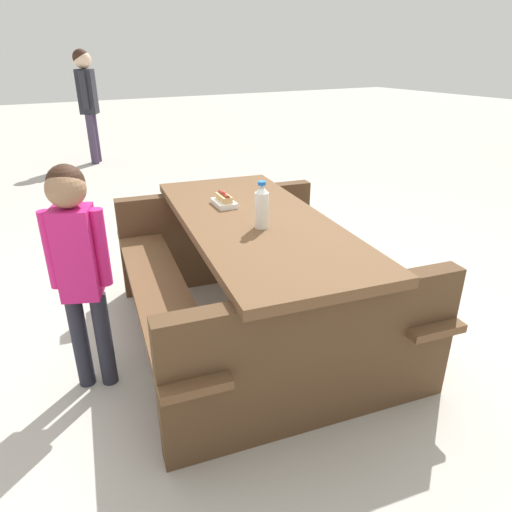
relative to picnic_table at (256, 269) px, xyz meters
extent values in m
plane|color=#B7B2A8|center=(0.00, 0.00, -0.44)|extent=(30.00, 30.00, 0.00)
cube|color=brown|center=(0.00, 0.00, 0.28)|extent=(1.90, 1.04, 0.05)
cube|color=brown|center=(0.09, 0.55, -0.01)|extent=(1.82, 0.56, 0.04)
cube|color=brown|center=(-0.09, -0.55, -0.01)|extent=(1.82, 0.56, 0.04)
cube|color=#4D3520|center=(0.77, -0.13, -0.09)|extent=(0.32, 1.40, 0.70)
cube|color=#4D3520|center=(-0.77, 0.13, -0.09)|extent=(0.32, 1.40, 0.70)
cylinder|color=silver|center=(-0.13, 0.04, 0.40)|extent=(0.07, 0.07, 0.19)
cone|color=silver|center=(-0.13, 0.04, 0.51)|extent=(0.07, 0.07, 0.04)
cylinder|color=blue|center=(-0.13, 0.04, 0.54)|extent=(0.04, 0.04, 0.02)
cube|color=white|center=(0.29, 0.05, 0.32)|extent=(0.19, 0.13, 0.03)
cube|color=#D8B272|center=(0.29, 0.05, 0.35)|extent=(0.15, 0.07, 0.04)
cylinder|color=maroon|center=(0.29, 0.05, 0.37)|extent=(0.14, 0.04, 0.03)
ellipsoid|color=maroon|center=(0.29, 0.05, 0.38)|extent=(0.07, 0.03, 0.01)
cylinder|color=#262633|center=(-0.01, 0.89, -0.18)|extent=(0.08, 0.08, 0.52)
cylinder|color=#262633|center=(0.04, 0.99, -0.18)|extent=(0.08, 0.08, 0.52)
cube|color=#D11E72|center=(0.01, 0.94, 0.30)|extent=(0.22, 0.22, 0.44)
cylinder|color=#D11E72|center=(-0.03, 0.84, 0.32)|extent=(0.06, 0.06, 0.37)
cylinder|color=#D11E72|center=(0.06, 1.04, 0.32)|extent=(0.06, 0.06, 0.37)
sphere|color=#997051|center=(0.01, 0.94, 0.60)|extent=(0.17, 0.17, 0.17)
sphere|color=#331E14|center=(0.03, 0.93, 0.62)|extent=(0.17, 0.17, 0.17)
cylinder|color=#3F334C|center=(5.38, -0.20, -0.08)|extent=(0.11, 0.11, 0.73)
cylinder|color=#3F334C|center=(5.23, -0.13, -0.08)|extent=(0.11, 0.11, 0.73)
cube|color=#26262D|center=(5.31, -0.17, 0.59)|extent=(0.32, 0.31, 0.62)
cylinder|color=#26262D|center=(5.44, -0.23, 0.62)|extent=(0.09, 0.09, 0.52)
cylinder|color=#26262D|center=(5.17, -0.10, 0.62)|extent=(0.09, 0.09, 0.52)
sphere|color=beige|center=(5.31, -0.17, 1.02)|extent=(0.24, 0.24, 0.24)
sphere|color=#331E14|center=(5.31, -0.15, 1.05)|extent=(0.23, 0.23, 0.23)
camera|label=1|loc=(-2.08, 1.17, 1.15)|focal=32.25mm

